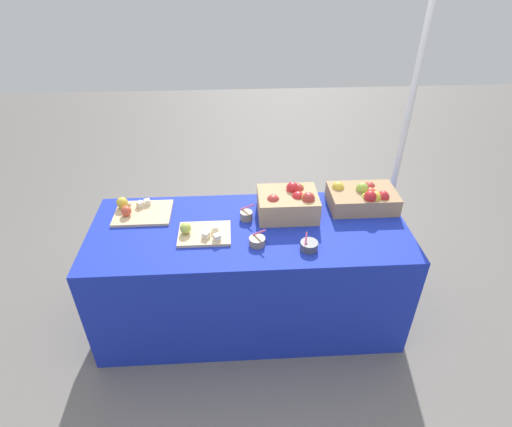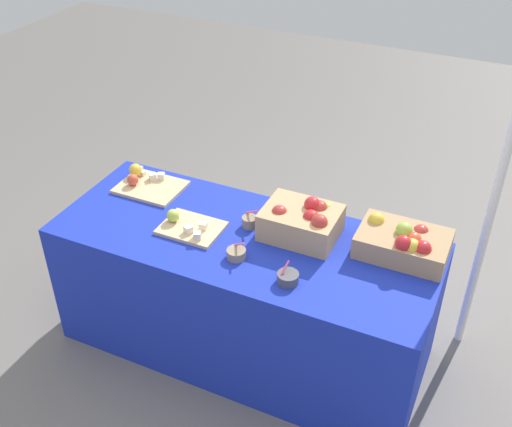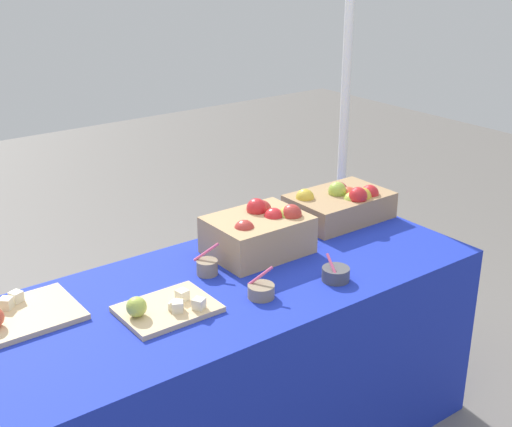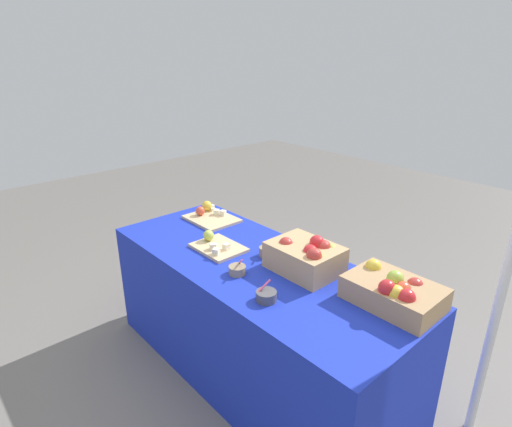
{
  "view_description": "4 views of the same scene",
  "coord_description": "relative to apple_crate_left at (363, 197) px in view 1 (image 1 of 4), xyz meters",
  "views": [
    {
      "loc": [
        -0.08,
        -1.99,
        2.2
      ],
      "look_at": [
        0.04,
        -0.05,
        0.88
      ],
      "focal_mm": 29.0,
      "sensor_mm": 36.0,
      "label": 1
    },
    {
      "loc": [
        1.07,
        -2.16,
        2.55
      ],
      "look_at": [
        0.06,
        0.01,
        0.89
      ],
      "focal_mm": 43.33,
      "sensor_mm": 36.0,
      "label": 2
    },
    {
      "loc": [
        -1.21,
        -1.79,
        1.86
      ],
      "look_at": [
        0.13,
        -0.01,
        0.97
      ],
      "focal_mm": 48.6,
      "sensor_mm": 36.0,
      "label": 3
    },
    {
      "loc": [
        1.54,
        -1.38,
        1.83
      ],
      "look_at": [
        -0.05,
        0.05,
        1.0
      ],
      "focal_mm": 29.48,
      "sensor_mm": 36.0,
      "label": 4
    }
  ],
  "objects": [
    {
      "name": "apple_crate_middle",
      "position": [
        -0.48,
        -0.06,
        0.02
      ],
      "size": [
        0.36,
        0.28,
        0.2
      ],
      "color": "tan",
      "rests_on": "table"
    },
    {
      "name": "tent_pole",
      "position": [
        0.33,
        0.35,
        0.23
      ],
      "size": [
        0.04,
        0.04,
        2.07
      ],
      "primitive_type": "cylinder",
      "color": "white",
      "rests_on": "ground_plane"
    },
    {
      "name": "cutting_board_front",
      "position": [
        -1.01,
        -0.25,
        -0.05
      ],
      "size": [
        0.3,
        0.23,
        0.08
      ],
      "color": "#D1B284",
      "rests_on": "table"
    },
    {
      "name": "sample_bowl_far",
      "position": [
        -0.75,
        -0.1,
        -0.04
      ],
      "size": [
        0.09,
        0.08,
        0.11
      ],
      "color": "gray",
      "rests_on": "table"
    },
    {
      "name": "apple_crate_left",
      "position": [
        0.0,
        0.0,
        0.0
      ],
      "size": [
        0.42,
        0.28,
        0.16
      ],
      "color": "tan",
      "rests_on": "table"
    },
    {
      "name": "sample_bowl_near",
      "position": [
        -0.41,
        -0.41,
        -0.04
      ],
      "size": [
        0.1,
        0.1,
        0.1
      ],
      "color": "#4C4C51",
      "rests_on": "table"
    },
    {
      "name": "ground_plane",
      "position": [
        -0.73,
        -0.19,
        -0.81
      ],
      "size": [
        10.0,
        10.0,
        0.0
      ],
      "primitive_type": "plane",
      "color": "slate"
    },
    {
      "name": "cutting_board_back",
      "position": [
        -1.42,
        0.0,
        -0.05
      ],
      "size": [
        0.35,
        0.27,
        0.09
      ],
      "color": "#D1B284",
      "rests_on": "table"
    },
    {
      "name": "table",
      "position": [
        -0.73,
        -0.19,
        -0.44
      ],
      "size": [
        1.9,
        0.76,
        0.74
      ],
      "primitive_type": "cube",
      "color": "#192DB7",
      "rests_on": "ground_plane"
    },
    {
      "name": "sample_bowl_mid",
      "position": [
        -0.69,
        -0.35,
        -0.04
      ],
      "size": [
        0.09,
        0.09,
        0.1
      ],
      "color": "gray",
      "rests_on": "table"
    }
  ]
}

